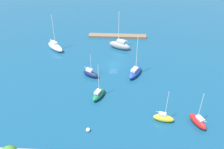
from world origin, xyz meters
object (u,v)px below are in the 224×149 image
(sailboat_gray_outer_mooring, at_px, (120,45))
(sailboat_yellow_lone_south, at_px, (163,118))
(pier_dock, at_px, (117,36))
(sailboat_white_along_channel, at_px, (55,47))
(sailboat_blue_east_end, at_px, (135,72))
(sailboat_green_west_end, at_px, (99,94))
(sailboat_navy_center_basin, at_px, (91,74))
(sailboat_red_lone_north, at_px, (198,121))
(mooring_buoy_white, at_px, (88,130))

(sailboat_gray_outer_mooring, bearing_deg, sailboat_yellow_lone_south, 131.25)
(pier_dock, relative_size, sailboat_white_along_channel, 1.70)
(sailboat_blue_east_end, height_order, sailboat_green_west_end, sailboat_blue_east_end)
(sailboat_navy_center_basin, height_order, sailboat_yellow_lone_south, sailboat_yellow_lone_south)
(sailboat_yellow_lone_south, bearing_deg, sailboat_white_along_channel, 146.74)
(sailboat_red_lone_north, relative_size, sailboat_gray_outer_mooring, 0.67)
(sailboat_white_along_channel, bearing_deg, sailboat_red_lone_north, 2.15)
(sailboat_blue_east_end, distance_m, sailboat_gray_outer_mooring, 16.53)
(pier_dock, relative_size, sailboat_green_west_end, 2.23)
(pier_dock, height_order, sailboat_blue_east_end, sailboat_blue_east_end)
(pier_dock, distance_m, sailboat_red_lone_north, 47.41)
(sailboat_blue_east_end, relative_size, sailboat_green_west_end, 1.29)
(pier_dock, xyz_separation_m, sailboat_yellow_lone_south, (-11.74, 42.72, 0.60))
(sailboat_navy_center_basin, distance_m, sailboat_green_west_end, 9.61)
(sailboat_white_along_channel, bearing_deg, mooring_buoy_white, -24.56)
(sailboat_red_lone_north, bearing_deg, pier_dock, -4.49)
(sailboat_red_lone_north, bearing_deg, sailboat_yellow_lone_south, 56.40)
(sailboat_yellow_lone_south, bearing_deg, sailboat_gray_outer_mooring, 118.84)
(sailboat_red_lone_north, relative_size, mooring_buoy_white, 9.53)
(sailboat_gray_outer_mooring, xyz_separation_m, sailboat_green_west_end, (4.48, 26.09, -0.42))
(pier_dock, relative_size, mooring_buoy_white, 23.70)
(sailboat_blue_east_end, height_order, sailboat_red_lone_north, sailboat_blue_east_end)
(sailboat_yellow_lone_south, bearing_deg, sailboat_navy_center_basin, 149.14)
(sailboat_red_lone_north, bearing_deg, sailboat_blue_east_end, 7.34)
(sailboat_white_along_channel, bearing_deg, sailboat_navy_center_basin, -5.99)
(sailboat_yellow_lone_south, bearing_deg, pier_dock, 116.51)
(sailboat_green_west_end, bearing_deg, pier_dock, 18.15)
(pier_dock, height_order, sailboat_navy_center_basin, sailboat_navy_center_basin)
(sailboat_white_along_channel, height_order, mooring_buoy_white, sailboat_white_along_channel)
(sailboat_gray_outer_mooring, bearing_deg, sailboat_white_along_channel, 29.16)
(pier_dock, xyz_separation_m, sailboat_navy_center_basin, (6.59, 26.22, 0.59))
(sailboat_gray_outer_mooring, relative_size, sailboat_yellow_lone_south, 1.52)
(sailboat_red_lone_north, relative_size, sailboat_yellow_lone_south, 1.01)
(sailboat_white_along_channel, xyz_separation_m, sailboat_yellow_lone_south, (-32.07, 31.42, -0.30))
(sailboat_green_west_end, height_order, sailboat_yellow_lone_south, sailboat_green_west_end)
(mooring_buoy_white, bearing_deg, sailboat_green_west_end, -95.56)
(sailboat_green_west_end, bearing_deg, sailboat_blue_east_end, -18.50)
(sailboat_blue_east_end, height_order, sailboat_navy_center_basin, sailboat_blue_east_end)
(pier_dock, distance_m, sailboat_green_west_end, 35.46)
(pier_dock, xyz_separation_m, mooring_buoy_white, (4.54, 46.64, 0.06))
(sailboat_green_west_end, bearing_deg, sailboat_navy_center_basin, 42.89)
(sailboat_navy_center_basin, height_order, sailboat_gray_outer_mooring, sailboat_gray_outer_mooring)
(sailboat_white_along_channel, relative_size, sailboat_green_west_end, 1.31)
(pier_dock, distance_m, sailboat_gray_outer_mooring, 9.32)
(sailboat_red_lone_north, height_order, mooring_buoy_white, sailboat_red_lone_north)
(sailboat_blue_east_end, distance_m, sailboat_red_lone_north, 22.62)
(pier_dock, relative_size, sailboat_red_lone_north, 2.49)
(sailboat_green_west_end, bearing_deg, sailboat_white_along_channel, 58.87)
(sailboat_blue_east_end, bearing_deg, pier_dock, 40.78)
(sailboat_blue_east_end, relative_size, sailboat_navy_center_basin, 1.68)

